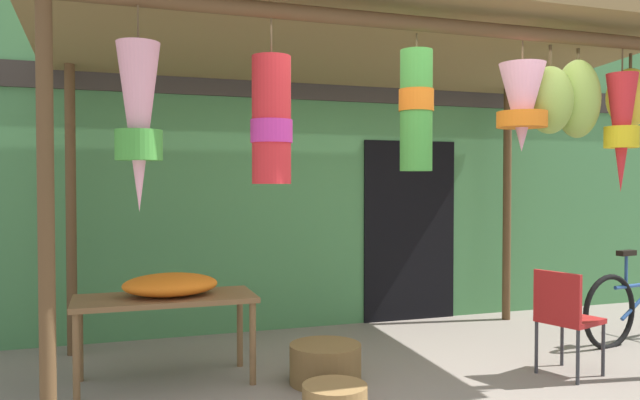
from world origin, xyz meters
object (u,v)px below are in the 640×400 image
object	(u,v)px
display_table	(165,306)
folding_chair	(564,313)
flower_heap_on_table	(172,285)
wicker_basket_spare	(335,399)
wicker_basket_by_table	(325,364)

from	to	relation	value
display_table	folding_chair	distance (m)	3.12
display_table	folding_chair	world-z (taller)	folding_chair
flower_heap_on_table	folding_chair	bearing A→B (deg)	-15.58
display_table	wicker_basket_spare	size ratio (longest dim) A/B	3.08
display_table	wicker_basket_by_table	bearing A→B (deg)	-18.54
folding_chair	wicker_basket_by_table	world-z (taller)	folding_chair
flower_heap_on_table	wicker_basket_spare	xyz separation A→B (m)	(0.97, -0.98, -0.66)
wicker_basket_by_table	wicker_basket_spare	bearing A→B (deg)	-103.15
display_table	folding_chair	size ratio (longest dim) A/B	1.61
display_table	folding_chair	xyz separation A→B (m)	(3.01, -0.84, -0.09)
display_table	wicker_basket_spare	distance (m)	1.51
wicker_basket_by_table	folding_chair	bearing A→B (deg)	-13.60
display_table	wicker_basket_spare	bearing A→B (deg)	-44.17
folding_chair	wicker_basket_spare	bearing A→B (deg)	-175.55
display_table	flower_heap_on_table	world-z (taller)	flower_heap_on_table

